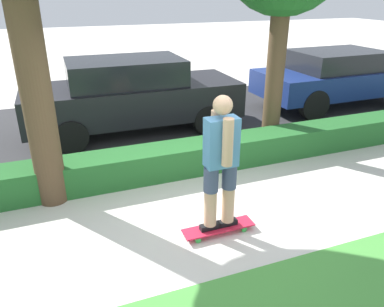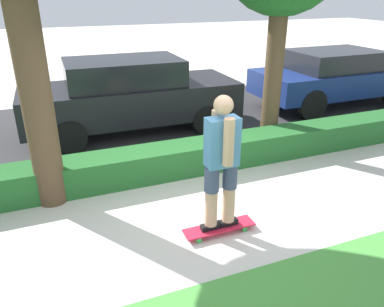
{
  "view_description": "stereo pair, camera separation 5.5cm",
  "coord_description": "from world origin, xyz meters",
  "px_view_note": "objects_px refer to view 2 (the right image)",
  "views": [
    {
      "loc": [
        -1.68,
        -3.85,
        2.89
      ],
      "look_at": [
        0.03,
        0.6,
        0.79
      ],
      "focal_mm": 35.0,
      "sensor_mm": 36.0,
      "label": 1
    },
    {
      "loc": [
        -1.73,
        -3.83,
        2.89
      ],
      "look_at": [
        0.03,
        0.6,
        0.79
      ],
      "focal_mm": 35.0,
      "sensor_mm": 36.0,
      "label": 2
    }
  ],
  "objects_px": {
    "parked_car_middle": "(130,94)",
    "parked_car_rear": "(335,76)",
    "skater_person": "(222,162)",
    "skateboard": "(219,228)"
  },
  "relations": [
    {
      "from": "parked_car_rear",
      "to": "parked_car_middle",
      "type": "bearing_deg",
      "value": 179.2
    },
    {
      "from": "parked_car_middle",
      "to": "parked_car_rear",
      "type": "height_order",
      "value": "parked_car_middle"
    },
    {
      "from": "skateboard",
      "to": "parked_car_rear",
      "type": "relative_size",
      "value": 0.22
    },
    {
      "from": "skateboard",
      "to": "parked_car_rear",
      "type": "distance_m",
      "value": 6.8
    },
    {
      "from": "skateboard",
      "to": "parked_car_rear",
      "type": "height_order",
      "value": "parked_car_rear"
    },
    {
      "from": "skateboard",
      "to": "skater_person",
      "type": "bearing_deg",
      "value": -90.0
    },
    {
      "from": "skater_person",
      "to": "skateboard",
      "type": "bearing_deg",
      "value": 90.0
    },
    {
      "from": "skater_person",
      "to": "parked_car_middle",
      "type": "xyz_separation_m",
      "value": [
        -0.15,
        4.19,
        -0.2
      ]
    },
    {
      "from": "parked_car_middle",
      "to": "parked_car_rear",
      "type": "xyz_separation_m",
      "value": [
        5.48,
        -0.03,
        -0.03
      ]
    },
    {
      "from": "skater_person",
      "to": "parked_car_middle",
      "type": "height_order",
      "value": "skater_person"
    }
  ]
}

